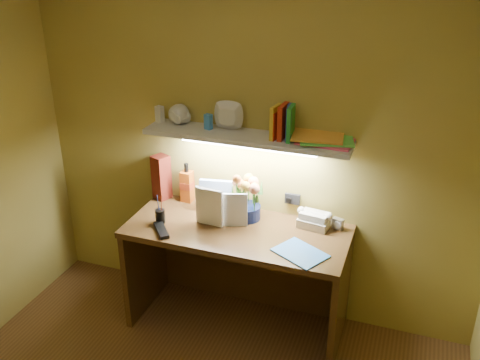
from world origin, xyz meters
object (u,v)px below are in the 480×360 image
telephone (315,218)px  desk_clock (338,224)px  desk (237,278)px  whisky_bottle (187,182)px  flower_bouquet (247,196)px

telephone → desk_clock: (0.15, 0.02, -0.02)m
desk → whisky_bottle: size_ratio=5.01×
desk → desk_clock: size_ratio=19.95×
flower_bouquet → desk_clock: 0.60m
desk → flower_bouquet: bearing=85.4°
telephone → whisky_bottle: (-0.90, 0.06, 0.08)m
desk → whisky_bottle: bearing=150.9°
flower_bouquet → desk_clock: (0.58, 0.06, -0.12)m
desk → telephone: telephone is taller
whisky_bottle → flower_bouquet: bearing=-12.0°
desk_clock → whisky_bottle: whisky_bottle is taller
telephone → whisky_bottle: bearing=-175.7°
desk_clock → desk: bearing=-140.6°
flower_bouquet → whisky_bottle: flower_bouquet is taller
flower_bouquet → whisky_bottle: size_ratio=1.14×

